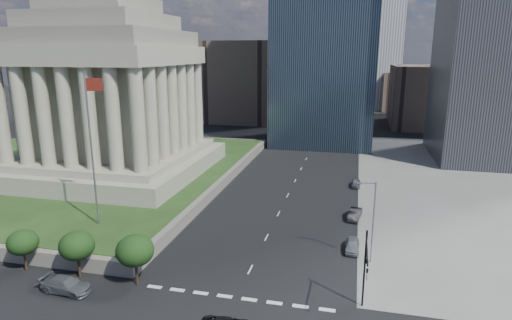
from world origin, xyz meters
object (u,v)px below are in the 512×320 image
(flagpole, at_px, (92,142))
(parked_sedan_mid, at_px, (355,214))
(war_memorial, at_px, (107,68))
(parked_sedan_near, at_px, (352,245))
(parked_sedan_far, at_px, (356,183))
(street_lamp_north, at_px, (372,218))
(traffic_signal_ne, at_px, (366,266))
(suv_grey, at_px, (66,285))

(flagpole, bearing_deg, parked_sedan_mid, 23.68)
(war_memorial, height_order, parked_sedan_near, war_memorial)
(war_memorial, distance_m, parked_sedan_far, 50.46)
(street_lamp_north, height_order, parked_sedan_near, street_lamp_north)
(flagpole, height_order, traffic_signal_ne, flagpole)
(flagpole, distance_m, parked_sedan_mid, 38.44)
(traffic_signal_ne, relative_size, street_lamp_north, 0.80)
(traffic_signal_ne, xyz_separation_m, street_lamp_north, (0.83, 11.30, 0.41))
(street_lamp_north, height_order, parked_sedan_mid, street_lamp_north)
(war_memorial, height_order, parked_sedan_far, war_memorial)
(traffic_signal_ne, relative_size, parked_sedan_near, 1.87)
(traffic_signal_ne, relative_size, parked_sedan_mid, 1.75)
(parked_sedan_mid, bearing_deg, parked_sedan_near, -81.84)
(parked_sedan_near, height_order, parked_sedan_mid, parked_sedan_mid)
(parked_sedan_near, relative_size, parked_sedan_mid, 0.94)
(parked_sedan_near, bearing_deg, parked_sedan_mid, 90.27)
(parked_sedan_near, bearing_deg, street_lamp_north, -51.84)
(parked_sedan_mid, bearing_deg, street_lamp_north, -73.31)
(suv_grey, height_order, parked_sedan_far, suv_grey)
(flagpole, height_order, suv_grey, flagpole)
(street_lamp_north, relative_size, parked_sedan_mid, 2.19)
(suv_grey, xyz_separation_m, parked_sedan_far, (28.97, 43.84, -0.12))
(parked_sedan_near, xyz_separation_m, parked_sedan_mid, (0.17, 10.97, 0.02))
(parked_sedan_near, bearing_deg, flagpole, -172.56)
(flagpole, bearing_deg, street_lamp_north, 1.63)
(suv_grey, bearing_deg, parked_sedan_near, -56.30)
(war_memorial, relative_size, street_lamp_north, 3.90)
(flagpole, relative_size, traffic_signal_ne, 2.50)
(suv_grey, xyz_separation_m, parked_sedan_mid, (28.97, 27.62, -0.05))
(flagpole, relative_size, suv_grey, 3.63)
(parked_sedan_near, distance_m, parked_sedan_far, 27.19)
(flagpole, bearing_deg, parked_sedan_near, 6.28)
(street_lamp_north, bearing_deg, war_memorial, 154.08)
(suv_grey, relative_size, parked_sedan_far, 1.39)
(traffic_signal_ne, distance_m, street_lamp_north, 11.34)
(parked_sedan_near, distance_m, parked_sedan_mid, 10.97)
(traffic_signal_ne, relative_size, suv_grey, 1.45)
(war_memorial, height_order, street_lamp_north, war_memorial)
(war_memorial, height_order, flagpole, war_memorial)
(flagpole, xyz_separation_m, parked_sedan_near, (33.16, 3.65, -12.39))
(war_memorial, bearing_deg, traffic_signal_ne, -36.42)
(flagpole, xyz_separation_m, traffic_signal_ne, (34.33, -10.30, -7.86))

